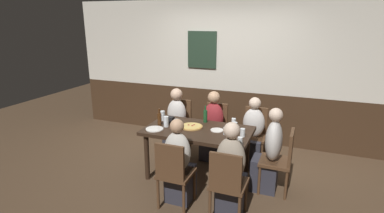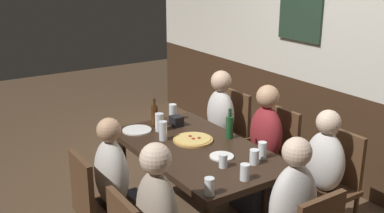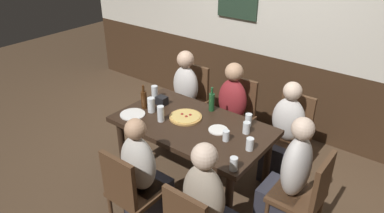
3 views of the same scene
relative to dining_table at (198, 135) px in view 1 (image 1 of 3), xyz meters
name	(u,v)px [view 1 (image 1 of 3)]	position (x,y,z in m)	size (l,w,h in m)	color
ground_plane	(198,176)	(0.00, 0.00, -0.65)	(12.00, 12.00, 0.00)	#4C3826
wall_back	(229,72)	(0.00, 1.65, 0.65)	(6.40, 0.13, 2.60)	#3D2819
dining_table	(198,135)	(0.00, 0.00, 0.00)	(1.51, 0.85, 0.74)	black
chair_left_far	(180,122)	(-0.66, 0.84, -0.15)	(0.40, 0.40, 0.88)	#513521
chair_right_far	(254,132)	(0.66, 0.84, -0.15)	(0.40, 0.40, 0.88)	#513521
chair_right_near	(227,182)	(0.66, -0.84, -0.15)	(0.40, 0.40, 0.88)	#513521
chair_mid_far	(215,126)	(0.00, 0.84, -0.15)	(0.40, 0.40, 0.88)	#513521
chair_mid_near	(174,171)	(0.00, -0.84, -0.15)	(0.40, 0.40, 0.88)	#513521
chair_head_east	(281,158)	(1.17, 0.00, -0.15)	(0.40, 0.40, 0.88)	#513521
person_left_far	(176,126)	(-0.66, 0.68, -0.17)	(0.34, 0.37, 1.13)	#2D2D38
person_right_far	(252,137)	(0.66, 0.68, -0.19)	(0.34, 0.37, 1.10)	#2D2D38
person_right_near	(231,176)	(0.66, -0.68, -0.16)	(0.34, 0.37, 1.16)	#2D2D38
person_mid_far	(212,131)	(0.00, 0.68, -0.17)	(0.34, 0.37, 1.13)	#2D2D38
person_mid_near	(179,167)	(0.00, -0.68, -0.18)	(0.34, 0.37, 1.12)	#2D2D38
person_head_east	(269,157)	(1.01, 0.00, -0.16)	(0.37, 0.34, 1.17)	#2D2D38
pizza	(192,126)	(-0.12, 0.04, 0.10)	(0.32, 0.32, 0.03)	tan
beer_glass_half	(225,131)	(0.41, -0.05, 0.13)	(0.06, 0.06, 0.10)	silver
pint_glass_amber	(176,126)	(-0.27, -0.15, 0.16)	(0.07, 0.07, 0.16)	silver
beer_glass_tall	(243,133)	(0.65, -0.05, 0.14)	(0.07, 0.07, 0.11)	silver
tumbler_short	(235,127)	(0.49, 0.17, 0.14)	(0.07, 0.07, 0.11)	silver
tumbler_water	(240,142)	(0.69, -0.36, 0.14)	(0.06, 0.06, 0.11)	silver
highball_clear	(234,123)	(0.44, 0.29, 0.15)	(0.06, 0.06, 0.13)	silver
pint_glass_pale	(166,122)	(-0.47, -0.07, 0.16)	(0.07, 0.07, 0.16)	silver
pint_glass_stout	(163,116)	(-0.65, 0.17, 0.15)	(0.07, 0.07, 0.15)	silver
beer_bottle_green	(205,116)	(-0.01, 0.33, 0.19)	(0.06, 0.06, 0.26)	#194723
beer_bottle_brown	(159,119)	(-0.59, -0.05, 0.19)	(0.06, 0.06, 0.26)	#42230F
plate_white_large	(155,129)	(-0.58, -0.23, 0.10)	(0.25, 0.25, 0.01)	white
plate_white_small	(217,130)	(0.27, 0.05, 0.10)	(0.18, 0.18, 0.01)	white
condiment_caddy	(170,120)	(-0.49, 0.12, 0.13)	(0.11, 0.09, 0.09)	black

